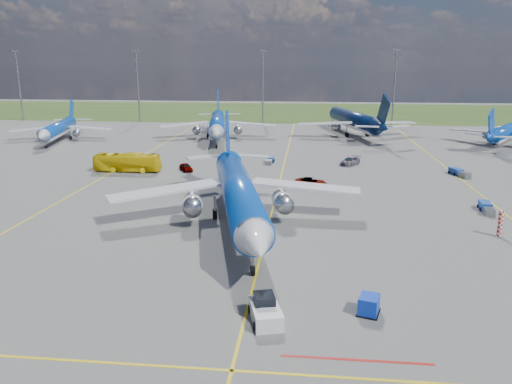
# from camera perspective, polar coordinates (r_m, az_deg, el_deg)

# --- Properties ---
(ground) EXTENTS (400.00, 400.00, 0.00)m
(ground) POSITION_cam_1_polar(r_m,az_deg,el_deg) (51.25, 0.61, -7.07)
(ground) COLOR #535350
(ground) RESTS_ON ground
(grass_strip) EXTENTS (400.00, 80.00, 0.01)m
(grass_strip) POSITION_cam_1_polar(r_m,az_deg,el_deg) (198.36, 4.75, 9.14)
(grass_strip) COLOR #2D4719
(grass_strip) RESTS_ON ground
(taxiway_lines) EXTENTS (60.25, 160.00, 0.02)m
(taxiway_lines) POSITION_cam_1_polar(r_m,az_deg,el_deg) (77.58, 2.67, 0.50)
(taxiway_lines) COLOR yellow
(taxiway_lines) RESTS_ON ground
(floodlight_masts) EXTENTS (202.20, 0.50, 22.70)m
(floodlight_masts) POSITION_cam_1_polar(r_m,az_deg,el_deg) (157.63, 8.20, 12.20)
(floodlight_masts) COLOR slate
(floodlight_masts) RESTS_ON ground
(warning_post) EXTENTS (0.50, 0.50, 3.00)m
(warning_post) POSITION_cam_1_polar(r_m,az_deg,el_deg) (61.96, 26.12, -3.26)
(warning_post) COLOR red
(warning_post) RESTS_ON ground
(bg_jet_nw) EXTENTS (32.88, 39.00, 8.93)m
(bg_jet_nw) POSITION_cam_1_polar(r_m,az_deg,el_deg) (132.84, -21.52, 5.45)
(bg_jet_nw) COLOR #0C42A9
(bg_jet_nw) RESTS_ON ground
(bg_jet_nnw) EXTENTS (38.19, 46.37, 10.93)m
(bg_jet_nnw) POSITION_cam_1_polar(r_m,az_deg,el_deg) (126.95, -4.41, 6.04)
(bg_jet_nnw) COLOR #0C42A9
(bg_jet_nnw) RESTS_ON ground
(bg_jet_n) EXTENTS (44.13, 51.83, 11.73)m
(bg_jet_n) POSITION_cam_1_polar(r_m,az_deg,el_deg) (136.43, 11.05, 6.41)
(bg_jet_n) COLOR #07193F
(bg_jet_n) RESTS_ON ground
(bg_jet_ne) EXTENTS (42.37, 44.73, 9.34)m
(bg_jet_ne) POSITION_cam_1_polar(r_m,az_deg,el_deg) (132.75, 26.73, 4.89)
(bg_jet_ne) COLOR #0C42A9
(bg_jet_ne) RESTS_ON ground
(main_airliner) EXTENTS (42.59, 50.46, 11.54)m
(main_airliner) POSITION_cam_1_polar(r_m,az_deg,el_deg) (60.02, -1.98, -3.77)
(main_airliner) COLOR #0C42A9
(main_airliner) RESTS_ON ground
(pushback_tug) EXTENTS (3.04, 5.69, 1.89)m
(pushback_tug) POSITION_cam_1_polar(r_m,az_deg,el_deg) (38.70, 1.06, -13.42)
(pushback_tug) COLOR silver
(pushback_tug) RESTS_ON ground
(uld_container) EXTENTS (1.89, 2.14, 1.44)m
(uld_container) POSITION_cam_1_polar(r_m,az_deg,el_deg) (40.59, 12.77, -12.46)
(uld_container) COLOR #0D31BF
(uld_container) RESTS_ON ground
(apron_bus) EXTENTS (11.84, 2.92, 3.29)m
(apron_bus) POSITION_cam_1_polar(r_m,az_deg,el_deg) (91.63, -14.50, 3.30)
(apron_bus) COLOR yellow
(apron_bus) RESTS_ON ground
(service_car_a) EXTENTS (3.47, 4.29, 1.37)m
(service_car_a) POSITION_cam_1_polar(r_m,az_deg,el_deg) (90.17, -8.00, 2.83)
(service_car_a) COLOR #999999
(service_car_a) RESTS_ON ground
(service_car_b) EXTENTS (5.33, 2.96, 1.41)m
(service_car_b) POSITION_cam_1_polar(r_m,az_deg,el_deg) (78.48, 6.28, 1.12)
(service_car_b) COLOR #999999
(service_car_b) RESTS_ON ground
(service_car_c) EXTENTS (4.56, 5.38, 1.48)m
(service_car_c) POSITION_cam_1_polar(r_m,az_deg,el_deg) (96.33, 10.71, 3.50)
(service_car_c) COLOR #999999
(service_car_c) RESTS_ON ground
(baggage_tug_w) EXTENTS (1.79, 4.82, 1.06)m
(baggage_tug_w) POSITION_cam_1_polar(r_m,az_deg,el_deg) (71.71, 24.84, -1.66)
(baggage_tug_w) COLOR #1B47A6
(baggage_tug_w) RESTS_ON ground
(baggage_tug_c) EXTENTS (1.48, 4.63, 1.03)m
(baggage_tug_c) POSITION_cam_1_polar(r_m,az_deg,el_deg) (96.66, 1.58, 3.64)
(baggage_tug_c) COLOR #194098
(baggage_tug_c) RESTS_ON ground
(baggage_tug_e) EXTENTS (2.75, 5.04, 1.10)m
(baggage_tug_e) POSITION_cam_1_polar(r_m,az_deg,el_deg) (92.46, 22.18, 2.06)
(baggage_tug_e) COLOR #19419A
(baggage_tug_e) RESTS_ON ground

